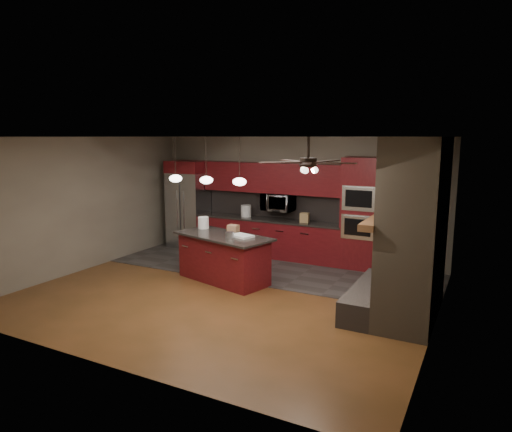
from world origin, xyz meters
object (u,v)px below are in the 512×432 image
Objects in this scene: oven_tower at (362,214)px; white_bucket at (203,223)px; counter_bucket at (246,211)px; paint_can at (230,235)px; counter_box at (305,218)px; kitchen_island at (224,258)px; cardboard_box at (233,228)px; paint_tray at (242,236)px; refrigerator at (189,204)px; microwave at (278,202)px.

oven_tower reaches higher than white_bucket.
paint_can is at bearing -68.53° from counter_bucket.
white_bucket is at bearing 151.44° from paint_can.
paint_can is (-1.91, -2.26, -0.22)m from oven_tower.
counter_box is (1.53, -0.05, -0.03)m from counter_bucket.
cardboard_box is (0.00, 0.38, 0.52)m from kitchen_island.
paint_tray is at bearing -63.29° from counter_bucket.
oven_tower is 2.81m from counter_bucket.
oven_tower is 8.45× the size of counter_bucket.
counter_box is at bearing 73.96° from paint_can.
refrigerator is 3.13m from kitchen_island.
counter_bucket is at bearing 2.85° from refrigerator.
counter_box is (3.16, 0.03, -0.10)m from refrigerator.
white_bucket is at bearing 179.99° from paint_tray.
paint_tray is at bearing 44.02° from paint_can.
cardboard_box is 0.75× the size of counter_bucket.
paint_can is 0.77× the size of counter_box.
counter_box is at bearing -178.09° from oven_tower.
paint_can is (0.06, -2.32, -0.32)m from microwave.
oven_tower is at bearing 67.80° from paint_tray.
counter_box is at bearing 94.69° from paint_tray.
white_bucket is (1.58, -1.67, -0.06)m from refrigerator.
paint_tray is (0.17, 0.16, -0.03)m from paint_can.
microwave is at bearing 3.05° from refrigerator.
oven_tower is 4.44m from refrigerator.
white_bucket is at bearing -116.13° from microwave.
cardboard_box is (-0.40, 0.36, 0.05)m from paint_tray.
paint_tray is 1.48× the size of counter_bucket.
oven_tower is 2.74m from paint_tray.
kitchen_island is at bearing -72.87° from counter_bucket.
counter_bucket is (-0.83, -0.05, -0.26)m from microwave.
microwave is 1.76× the size of paint_tray.
microwave is 4.42× the size of paint_can.
kitchen_island is 2.29m from counter_bucket.
oven_tower is 9.87× the size of white_bucket.
microwave reaches higher than counter_bucket.
cardboard_box is at bearing -35.99° from refrigerator.
paint_can is at bearing -118.42° from paint_tray.
oven_tower reaches higher than refrigerator.
cardboard_box is (-0.17, -1.79, -0.31)m from microwave.
microwave is 0.87m from counter_bucket.
kitchen_island is 0.98m from white_bucket.
kitchen_island is 0.63m from paint_tray.
microwave is 2.34m from paint_can.
refrigerator is 3.34m from paint_can.
white_bucket is at bearing -148.60° from oven_tower.
oven_tower is at bearing -0.15° from counter_bucket.
oven_tower is 14.39× the size of paint_can.
white_bucket reaches higher than paint_tray.
white_bucket reaches higher than cardboard_box.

